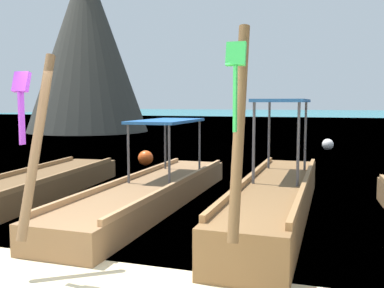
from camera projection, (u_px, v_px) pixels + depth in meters
name	position (u px, v px, depth m)	size (l,w,h in m)	color
sea_water	(314.00, 117.00, 62.48)	(120.00, 120.00, 0.00)	#147A89
longtail_boat_orange_ribbon	(22.00, 191.00, 9.05)	(1.81, 7.41, 2.54)	brown
longtail_boat_violet_ribbon	(152.00, 191.00, 8.84)	(1.31, 7.37, 2.73)	olive
longtail_boat_green_ribbon	(276.00, 197.00, 7.81)	(1.17, 6.72, 2.95)	brown
karst_rock	(85.00, 48.00, 30.86)	(8.58, 8.58, 12.31)	#383833
mooring_buoy_near	(328.00, 144.00, 19.03)	(0.50, 0.50, 0.50)	white
mooring_buoy_far	(146.00, 158.00, 14.36)	(0.51, 0.51, 0.51)	#EA5119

